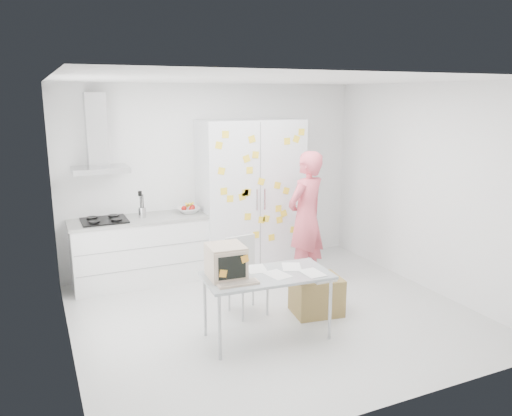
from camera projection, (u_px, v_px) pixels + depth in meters
name	position (u px, v px, depth m)	size (l,w,h in m)	color
floor	(274.00, 315.00, 5.91)	(4.50, 4.00, 0.02)	silver
walls	(249.00, 192.00, 6.25)	(4.52, 4.01, 2.70)	white
ceiling	(276.00, 80.00, 5.31)	(4.50, 4.00, 0.02)	white
counter_run	(141.00, 249.00, 6.83)	(1.84, 0.63, 1.28)	white
range_hood	(97.00, 141.00, 6.44)	(0.70, 0.48, 1.01)	silver
tall_cabinet	(251.00, 195.00, 7.34)	(1.50, 0.68, 2.20)	silver
person	(306.00, 218.00, 6.77)	(0.66, 0.44, 1.82)	#E65969
desk	(242.00, 268.00, 5.12)	(1.36, 0.75, 1.05)	#909799
chair	(245.00, 270.00, 5.90)	(0.45, 0.45, 0.91)	#B3B2B1
cardboard_box	(317.00, 295.00, 5.90)	(0.61, 0.52, 0.49)	olive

